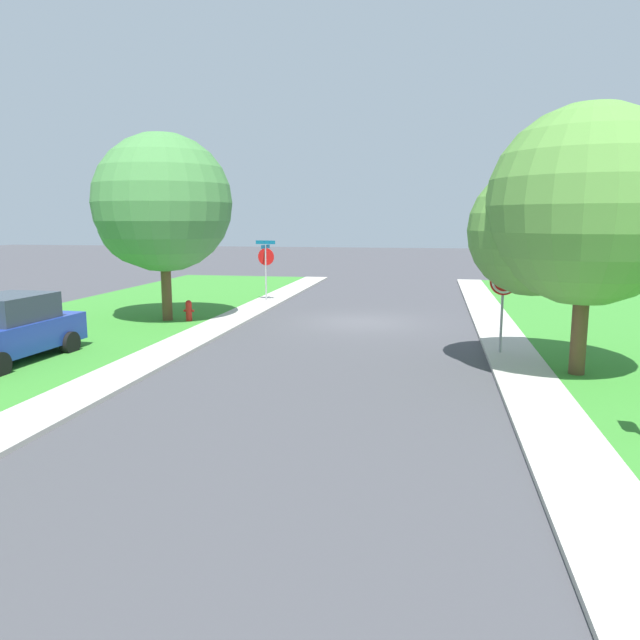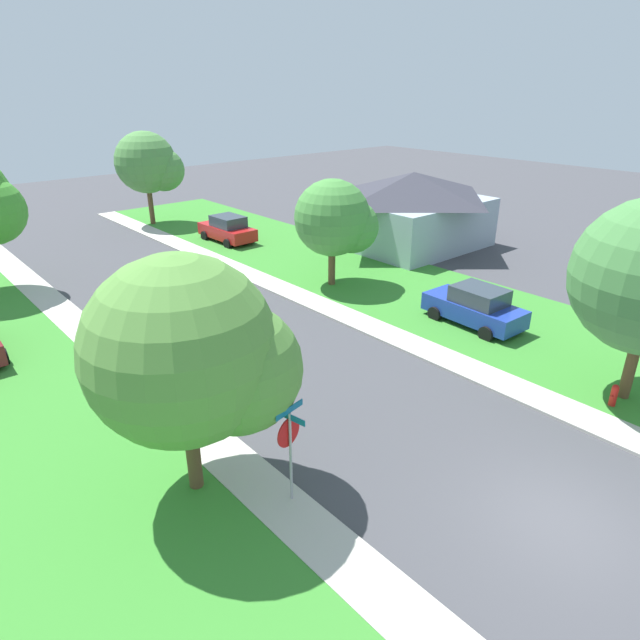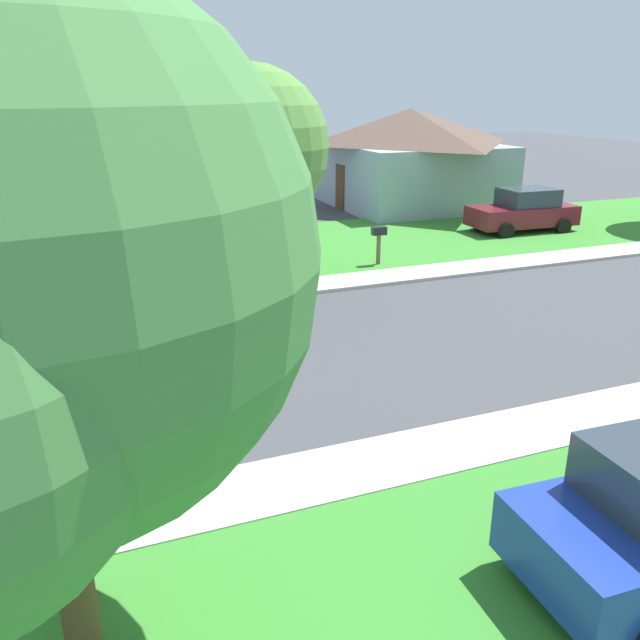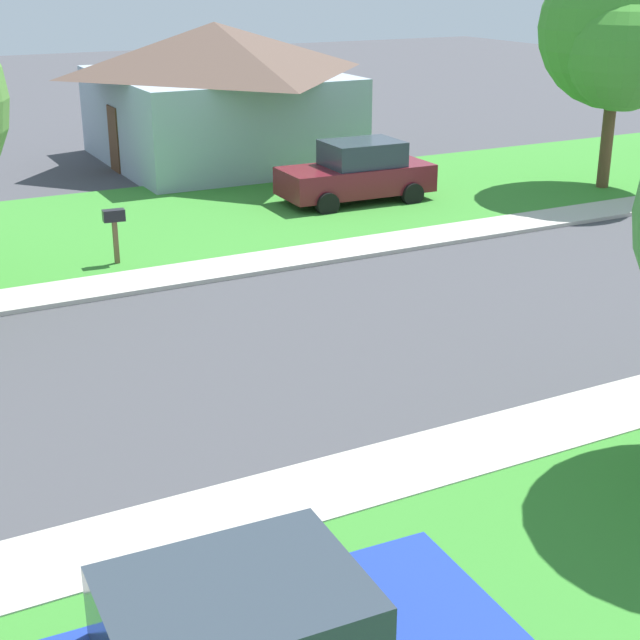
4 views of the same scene
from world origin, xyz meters
TOP-DOWN VIEW (x-y plane):
  - sidewalk_east at (4.70, 12.00)m, footprint 1.40×56.00m
  - sidewalk_west at (-4.70, 12.00)m, footprint 1.40×56.00m
  - lawn_west at (-9.40, 12.00)m, footprint 8.00×56.00m
  - car_maroon_across_road at (-8.75, 18.83)m, footprint 2.15×4.36m
  - tree_corner_large at (-6.55, 26.07)m, footprint 4.89×4.55m
  - house_left_setback at (-16.23, 17.67)m, footprint 9.09×7.91m
  - mailbox at (-6.12, 11.06)m, footprint 0.29×0.50m

SIDE VIEW (x-z plane):
  - lawn_west at x=-9.40m, z-range 0.00..0.08m
  - sidewalk_east at x=4.70m, z-range 0.00..0.10m
  - sidewalk_west at x=-4.70m, z-range 0.00..0.10m
  - car_maroon_across_road at x=-8.75m, z-range -0.01..1.75m
  - mailbox at x=-6.12m, z-range 0.35..1.66m
  - house_left_setback at x=-16.23m, z-range 0.08..4.68m
  - tree_corner_large at x=-6.55m, z-range 1.04..7.98m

